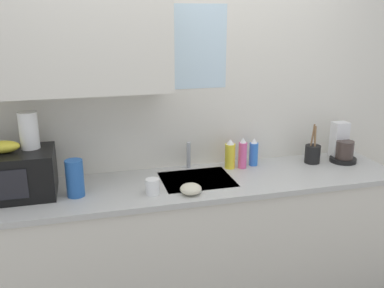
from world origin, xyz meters
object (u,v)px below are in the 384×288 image
Objects in this scene: dish_soap_bottle_pink at (243,154)px; mug_white at (153,187)px; cereal_canister at (75,178)px; small_bowl at (191,189)px; banana_bunch at (2,147)px; coffee_maker at (342,147)px; paper_towel_roll at (29,130)px; utensil_crock at (313,153)px; dish_soap_bottle_yellow at (230,155)px; dish_soap_bottle_blue at (254,153)px; microwave at (14,174)px.

mug_white is (-0.69, -0.29, -0.06)m from dish_soap_bottle_pink.
cereal_canister is 0.69m from small_bowl.
banana_bunch is 2.29m from coffee_maker.
paper_towel_roll is 1.69× the size of small_bowl.
mug_white is 1.24m from utensil_crock.
mug_white is 0.33× the size of utensil_crock.
paper_towel_roll is at bearing -176.95° from dish_soap_bottle_yellow.
banana_bunch is 2.07m from utensil_crock.
paper_towel_roll is at bearing -176.79° from dish_soap_bottle_blue.
banana_bunch reaches higher than dish_soap_bottle_blue.
banana_bunch is 0.91× the size of paper_towel_roll.
small_bowl is (-1.23, -0.31, -0.07)m from coffee_maker.
microwave is 4.84× the size of mug_white.
mug_white is at bearing -12.83° from banana_bunch.
dish_soap_bottle_blue is (1.47, 0.08, -0.29)m from paper_towel_roll.
dish_soap_bottle_yellow is (1.28, 0.07, -0.28)m from paper_towel_roll.
microwave is 1.57m from dish_soap_bottle_blue.
mug_white is (0.68, -0.24, -0.33)m from paper_towel_roll.
dish_soap_bottle_yellow is 0.62m from utensil_crock.
coffee_maker is 1.26× the size of cereal_canister.
dish_soap_bottle_blue is at bearing 3.21° from paper_towel_roll.
cereal_canister is at bearing -175.21° from coffee_maker.
mug_white is at bearing -11.44° from cereal_canister.
paper_towel_roll is 1.40m from dish_soap_bottle_pink.
utensil_crock reaches higher than mug_white.
dish_soap_bottle_pink is at bearing 2.10° from paper_towel_roll.
paper_towel_roll is 0.76× the size of utensil_crock.
mug_white is (0.83, -0.19, -0.26)m from banana_bunch.
paper_towel_roll reaches higher than utensil_crock.
cereal_canister reaches higher than mug_white.
banana_bunch reaches higher than dish_soap_bottle_yellow.
utensil_crock is at bearing 1.95° from banana_bunch.
dish_soap_bottle_yellow is 2.20× the size of mug_white.
microwave is at bearing -176.04° from dish_soap_bottle_pink.
utensil_crock is (2.00, 0.07, -0.06)m from microwave.
dish_soap_bottle_yellow is at bearing 4.95° from microwave.
small_bowl is at bearing -135.88° from dish_soap_bottle_yellow.
small_bowl is (-0.47, -0.35, -0.07)m from dish_soap_bottle_pink.
paper_towel_roll is 1.05× the size of dish_soap_bottle_yellow.
microwave is 0.81m from mug_white.
paper_towel_roll is 1.00× the size of dish_soap_bottle_pink.
dish_soap_bottle_blue is (-0.66, 0.07, -0.01)m from coffee_maker.
dish_soap_bottle_yellow is at bearing 175.93° from coffee_maker.
small_bowl is (-1.00, -0.32, -0.04)m from utensil_crock.
dish_soap_bottle_yellow is (1.39, 0.12, -0.04)m from microwave.
utensil_crock is at bearing 0.60° from paper_towel_roll.
banana_bunch is 0.69× the size of utensil_crock.
cereal_canister is at bearing -174.16° from utensil_crock.
cereal_canister reaches higher than dish_soap_bottle_pink.
coffee_maker reaches higher than mug_white.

